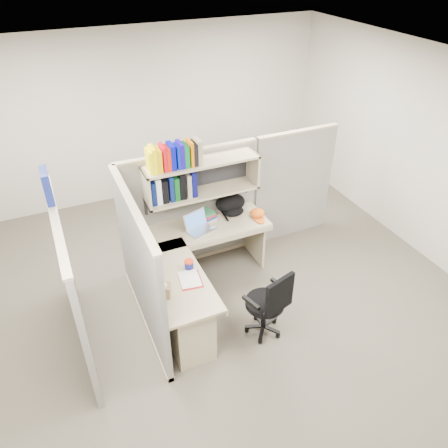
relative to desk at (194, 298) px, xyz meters
name	(u,v)px	position (x,y,z in m)	size (l,w,h in m)	color
ground	(218,300)	(0.41, 0.29, -0.44)	(6.00, 6.00, 0.00)	#3A352D
room_shell	(217,185)	(0.41, 0.29, 1.18)	(6.00, 6.00, 6.00)	#BBB7A8
cubicle	(173,227)	(0.04, 0.74, 0.47)	(3.79, 1.84, 1.95)	slate
desk	(194,298)	(0.00, 0.00, 0.00)	(1.74, 1.75, 0.73)	tan
laptop	(201,223)	(0.40, 0.78, 0.41)	(0.32, 0.32, 0.23)	silver
backpack	(232,205)	(0.92, 1.00, 0.41)	(0.40, 0.31, 0.24)	black
orange_cap	(257,213)	(1.18, 0.79, 0.34)	(0.19, 0.22, 0.10)	#D55712
snack_canister	(189,264)	(0.02, 0.17, 0.34)	(0.10, 0.10, 0.10)	navy
tissue_box	(164,288)	(-0.36, -0.13, 0.40)	(0.13, 0.13, 0.21)	#8D7950
mouse	(213,227)	(0.55, 0.77, 0.31)	(0.09, 0.06, 0.03)	#90B3CD
paper_cup	(192,221)	(0.35, 0.96, 0.34)	(0.06, 0.06, 0.09)	silver
book_stack	(207,215)	(0.57, 1.01, 0.35)	(0.17, 0.22, 0.11)	gray
loose_paper	(190,279)	(-0.04, 0.00, 0.29)	(0.21, 0.28, 0.00)	silver
task_chair	(267,313)	(0.69, -0.42, -0.12)	(0.52, 0.48, 0.90)	black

